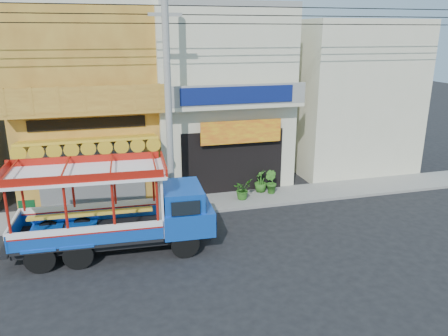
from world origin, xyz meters
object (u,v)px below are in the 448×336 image
potted_plant_a (242,189)px  potted_plant_c (261,181)px  green_sign (28,213)px  utility_pole (172,88)px  songthaew_truck (127,209)px  potted_plant_b (271,182)px

potted_plant_a → potted_plant_c: bearing=-6.3°
green_sign → potted_plant_c: potted_plant_c is taller
utility_pole → songthaew_truck: bearing=-127.5°
potted_plant_a → potted_plant_b: potted_plant_b is taller
songthaew_truck → potted_plant_a: 6.00m
utility_pole → songthaew_truck: utility_pole is taller
utility_pole → potted_plant_a: (2.99, 0.65, -4.47)m
potted_plant_a → potted_plant_b: size_ratio=0.87×
green_sign → potted_plant_a: (8.53, 0.28, 0.06)m
green_sign → potted_plant_c: (9.59, 0.92, 0.12)m
potted_plant_c → potted_plant_b: bearing=73.4°
songthaew_truck → potted_plant_b: bearing=29.3°
utility_pole → songthaew_truck: size_ratio=4.18×
songthaew_truck → utility_pole: bearing=52.5°
green_sign → potted_plant_a: 8.53m
green_sign → potted_plant_b: (9.97, 0.65, 0.13)m
utility_pole → potted_plant_b: (4.43, 1.02, -4.41)m
songthaew_truck → potted_plant_b: songthaew_truck is taller
potted_plant_b → potted_plant_c: (-0.38, 0.27, -0.01)m
green_sign → potted_plant_a: green_sign is taller
potted_plant_b → potted_plant_c: bearing=32.1°
utility_pole → potted_plant_a: utility_pole is taller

